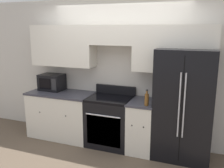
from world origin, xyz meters
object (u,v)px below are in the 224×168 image
Objects in this scene: microwave at (52,82)px; bottle at (147,99)px; refrigerator at (184,104)px; oven_range at (110,121)px.

microwave is 1.76× the size of bottle.
refrigerator is 2.53m from microwave.
microwave is at bearing 170.93° from bottle.
bottle reaches higher than oven_range.
oven_range is 2.29× the size of microwave.
refrigerator reaches higher than microwave.
refrigerator is 0.61m from bottle.
oven_range is at bearing -4.85° from microwave.
bottle is (0.71, -0.21, 0.54)m from oven_range.
microwave reaches higher than oven_range.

